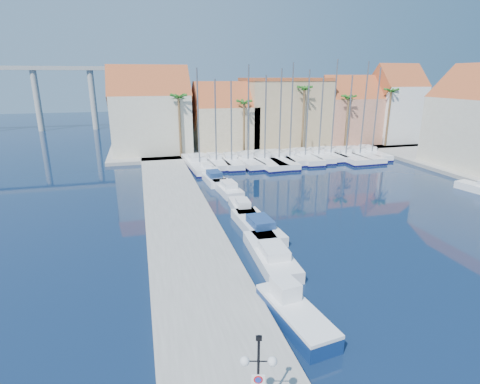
% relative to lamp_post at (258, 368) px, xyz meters
% --- Properties ---
extents(ground, '(260.00, 260.00, 0.00)m').
position_rel_lamp_post_xyz_m(ground, '(8.61, 5.12, -2.93)').
color(ground, '#081B32').
rests_on(ground, ground).
extents(quay_west, '(6.00, 77.00, 0.50)m').
position_rel_lamp_post_xyz_m(quay_west, '(-0.39, 18.62, -2.68)').
color(quay_west, gray).
rests_on(quay_west, ground).
extents(shore_north, '(54.00, 16.00, 0.50)m').
position_rel_lamp_post_xyz_m(shore_north, '(18.61, 53.12, -2.68)').
color(shore_north, gray).
rests_on(shore_north, ground).
extents(lamp_post, '(1.22, 0.58, 3.70)m').
position_rel_lamp_post_xyz_m(lamp_post, '(0.00, 0.00, 0.00)').
color(lamp_post, black).
rests_on(lamp_post, quay_west).
extents(fishing_boat, '(2.61, 5.73, 1.93)m').
position_rel_lamp_post_xyz_m(fishing_boat, '(3.74, 5.58, -2.29)').
color(fishing_boat, navy).
rests_on(fishing_boat, ground).
extents(motorboat_west_0, '(2.49, 7.10, 1.40)m').
position_rel_lamp_post_xyz_m(motorboat_west_0, '(4.88, 12.34, -2.42)').
color(motorboat_west_0, white).
rests_on(motorboat_west_0, ground).
extents(motorboat_west_1, '(2.74, 7.40, 1.40)m').
position_rel_lamp_post_xyz_m(motorboat_west_1, '(5.54, 17.51, -2.42)').
color(motorboat_west_1, white).
rests_on(motorboat_west_1, ground).
extents(motorboat_west_2, '(1.91, 5.23, 1.40)m').
position_rel_lamp_post_xyz_m(motorboat_west_2, '(5.46, 22.14, -2.42)').
color(motorboat_west_2, white).
rests_on(motorboat_west_2, ground).
extents(motorboat_west_3, '(2.41, 6.22, 1.40)m').
position_rel_lamp_post_xyz_m(motorboat_west_3, '(5.59, 28.65, -2.42)').
color(motorboat_west_3, white).
rests_on(motorboat_west_3, ground).
extents(motorboat_west_4, '(2.51, 6.80, 1.40)m').
position_rel_lamp_post_xyz_m(motorboat_west_4, '(4.96, 33.59, -2.42)').
color(motorboat_west_4, white).
rests_on(motorboat_west_4, ground).
extents(motorboat_west_5, '(2.09, 5.14, 1.40)m').
position_rel_lamp_post_xyz_m(motorboat_west_5, '(4.80, 37.83, -2.42)').
color(motorboat_west_5, white).
rests_on(motorboat_west_5, ground).
extents(motorboat_west_6, '(2.08, 6.48, 1.40)m').
position_rel_lamp_post_xyz_m(motorboat_west_6, '(4.99, 43.89, -2.42)').
color(motorboat_west_6, white).
rests_on(motorboat_west_6, ground).
extents(sailboat_0, '(3.73, 11.75, 13.32)m').
position_rel_lamp_post_xyz_m(sailboat_0, '(4.35, 40.96, -2.35)').
color(sailboat_0, white).
rests_on(sailboat_0, ground).
extents(sailboat_1, '(2.75, 9.01, 11.94)m').
position_rel_lamp_post_xyz_m(sailboat_1, '(6.87, 41.59, -2.33)').
color(sailboat_1, white).
rests_on(sailboat_1, ground).
extents(sailboat_2, '(2.72, 8.79, 11.70)m').
position_rel_lamp_post_xyz_m(sailboat_2, '(9.01, 41.13, -2.33)').
color(sailboat_2, white).
rests_on(sailboat_2, ground).
extents(sailboat_3, '(3.01, 9.35, 13.76)m').
position_rel_lamp_post_xyz_m(sailboat_3, '(11.34, 40.98, -2.31)').
color(sailboat_3, white).
rests_on(sailboat_3, ground).
extents(sailboat_4, '(3.91, 12.00, 12.45)m').
position_rel_lamp_post_xyz_m(sailboat_4, '(13.77, 41.00, -2.36)').
color(sailboat_4, white).
rests_on(sailboat_4, ground).
extents(sailboat_5, '(3.83, 11.87, 13.30)m').
position_rel_lamp_post_xyz_m(sailboat_5, '(16.08, 41.03, -2.36)').
color(sailboat_5, white).
rests_on(sailboat_5, ground).
extents(sailboat_6, '(2.56, 8.42, 14.11)m').
position_rel_lamp_post_xyz_m(sailboat_6, '(17.86, 41.26, -2.28)').
color(sailboat_6, white).
rests_on(sailboat_6, ground).
extents(sailboat_7, '(2.98, 10.07, 13.20)m').
position_rel_lamp_post_xyz_m(sailboat_7, '(20.47, 41.55, -2.33)').
color(sailboat_7, white).
rests_on(sailboat_7, ground).
extents(sailboat_8, '(2.96, 8.99, 12.28)m').
position_rel_lamp_post_xyz_m(sailboat_8, '(22.80, 41.69, -2.33)').
color(sailboat_8, white).
rests_on(sailboat_8, ground).
extents(sailboat_9, '(2.23, 8.39, 14.64)m').
position_rel_lamp_post_xyz_m(sailboat_9, '(25.01, 42.03, -2.27)').
color(sailboat_9, white).
rests_on(sailboat_9, ground).
extents(sailboat_10, '(2.91, 10.95, 12.42)m').
position_rel_lamp_post_xyz_m(sailboat_10, '(26.82, 40.87, -2.36)').
color(sailboat_10, white).
rests_on(sailboat_10, ground).
extents(sailboat_11, '(3.29, 10.72, 14.33)m').
position_rel_lamp_post_xyz_m(sailboat_11, '(29.17, 40.77, -2.33)').
color(sailboat_11, white).
rests_on(sailboat_11, ground).
extents(sailboat_12, '(2.85, 9.25, 13.56)m').
position_rel_lamp_post_xyz_m(sailboat_12, '(31.85, 41.50, -2.31)').
color(sailboat_12, white).
rests_on(sailboat_12, ground).
extents(building_0, '(12.30, 9.00, 13.50)m').
position_rel_lamp_post_xyz_m(building_0, '(-1.39, 52.12, 3.60)').
color(building_0, beige).
rests_on(building_0, shore_north).
extents(building_1, '(10.30, 8.00, 11.00)m').
position_rel_lamp_post_xyz_m(building_1, '(10.61, 52.12, 2.37)').
color(building_1, tan).
rests_on(building_1, shore_north).
extents(building_2, '(14.20, 10.20, 11.50)m').
position_rel_lamp_post_xyz_m(building_2, '(21.61, 53.12, 3.33)').
color(building_2, tan).
rests_on(building_2, shore_north).
extents(building_3, '(10.30, 8.00, 12.00)m').
position_rel_lamp_post_xyz_m(building_3, '(33.61, 52.12, 2.93)').
color(building_3, tan).
rests_on(building_3, shore_north).
extents(building_4, '(8.30, 8.00, 14.00)m').
position_rel_lamp_post_xyz_m(building_4, '(42.61, 51.12, 4.04)').
color(building_4, white).
rests_on(building_4, shore_north).
extents(palm_0, '(2.60, 2.60, 10.15)m').
position_rel_lamp_post_xyz_m(palm_0, '(2.61, 47.12, 6.15)').
color(palm_0, brown).
rests_on(palm_0, shore_north).
extents(palm_1, '(2.60, 2.60, 9.15)m').
position_rel_lamp_post_xyz_m(palm_1, '(12.61, 47.12, 5.21)').
color(palm_1, brown).
rests_on(palm_1, shore_north).
extents(palm_2, '(2.60, 2.60, 11.15)m').
position_rel_lamp_post_xyz_m(palm_2, '(22.61, 47.12, 7.09)').
color(palm_2, brown).
rests_on(palm_2, shore_north).
extents(palm_3, '(2.60, 2.60, 9.65)m').
position_rel_lamp_post_xyz_m(palm_3, '(30.61, 47.12, 5.68)').
color(palm_3, brown).
rests_on(palm_3, shore_north).
extents(palm_4, '(2.60, 2.60, 10.65)m').
position_rel_lamp_post_xyz_m(palm_4, '(38.61, 47.12, 6.62)').
color(palm_4, brown).
rests_on(palm_4, shore_north).
extents(viaduct, '(48.00, 2.20, 14.45)m').
position_rel_lamp_post_xyz_m(viaduct, '(-30.46, 87.12, 7.32)').
color(viaduct, '#9E9E99').
rests_on(viaduct, ground).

